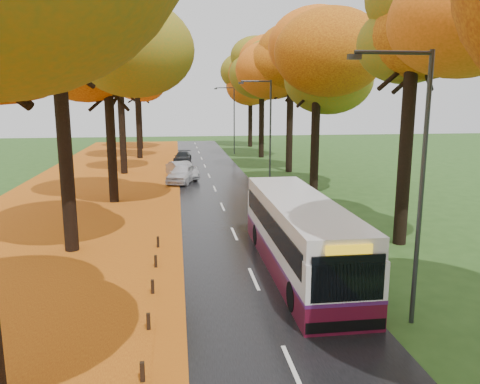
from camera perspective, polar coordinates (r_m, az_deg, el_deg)
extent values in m
cube|color=black|center=(30.22, -2.33, -1.40)|extent=(6.50, 90.00, 0.04)
cube|color=silver|center=(30.21, -2.33, -1.36)|extent=(0.12, 90.00, 0.01)
cube|color=#8F330D|center=(30.74, -19.29, -1.84)|extent=(12.00, 90.00, 0.02)
cube|color=orange|center=(30.09, -8.13, -1.52)|extent=(0.90, 90.00, 0.01)
cylinder|color=black|center=(21.49, -20.57, 4.98)|extent=(0.60, 0.60, 9.15)
ellipsoid|color=orange|center=(21.68, -21.68, 20.16)|extent=(8.00, 8.00, 6.24)
cylinder|color=black|center=(31.24, -15.44, 6.01)|extent=(0.60, 0.60, 8.00)
ellipsoid|color=orange|center=(31.21, -15.94, 15.18)|extent=(9.20, 9.20, 7.18)
cylinder|color=black|center=(43.17, -14.18, 7.83)|extent=(0.60, 0.60, 8.58)
ellipsoid|color=orange|center=(43.21, -14.54, 14.94)|extent=(8.00, 8.00, 6.24)
cylinder|color=black|center=(54.05, -12.29, 8.87)|extent=(0.60, 0.60, 9.15)
ellipsoid|color=orange|center=(54.12, -12.55, 14.93)|extent=(9.20, 9.20, 7.18)
cylinder|color=black|center=(64.08, -12.12, 8.72)|extent=(0.60, 0.60, 8.00)
ellipsoid|color=orange|center=(64.06, -12.31, 13.19)|extent=(8.00, 8.00, 6.24)
cylinder|color=black|center=(22.43, 19.57, 5.37)|extent=(0.60, 0.60, 9.22)
ellipsoid|color=orange|center=(22.63, 20.60, 20.02)|extent=(8.20, 8.20, 6.40)
cylinder|color=black|center=(33.37, 9.15, 6.76)|extent=(0.60, 0.60, 8.19)
ellipsoid|color=orange|center=(33.37, 9.44, 15.55)|extent=(9.20, 9.20, 7.18)
cylinder|color=black|center=(43.14, 6.08, 8.20)|extent=(0.60, 0.60, 8.70)
ellipsoid|color=orange|center=(43.19, 6.23, 15.42)|extent=(8.20, 8.20, 6.40)
cylinder|color=black|center=(53.76, 2.64, 9.14)|extent=(0.60, 0.60, 9.22)
ellipsoid|color=orange|center=(53.84, 2.70, 15.27)|extent=(9.20, 9.20, 7.18)
cylinder|color=black|center=(65.70, 1.26, 9.11)|extent=(0.60, 0.60, 8.19)
ellipsoid|color=orange|center=(65.70, 1.28, 13.57)|extent=(8.20, 8.20, 6.40)
cube|color=black|center=(12.22, -11.81, -20.69)|extent=(0.11, 0.11, 0.52)
cube|color=black|center=(14.49, -11.10, -15.25)|extent=(0.11, 0.11, 0.52)
cube|color=black|center=(16.85, -10.60, -11.30)|extent=(0.11, 0.11, 0.52)
cube|color=black|center=(19.28, -10.24, -8.33)|extent=(0.11, 0.11, 0.52)
cube|color=black|center=(21.74, -9.96, -6.03)|extent=(0.11, 0.11, 0.52)
cylinder|color=#333538|center=(14.42, 21.22, -0.21)|extent=(0.14, 0.14, 8.00)
cylinder|color=#333538|center=(13.71, 18.24, 15.84)|extent=(2.20, 0.11, 0.11)
cube|color=#333538|center=(13.27, 13.76, 15.72)|extent=(0.35, 0.18, 0.14)
cylinder|color=#333538|center=(35.14, 3.71, 6.95)|extent=(0.14, 0.14, 8.00)
cylinder|color=#333538|center=(34.86, 1.97, 13.34)|extent=(2.20, 0.11, 0.11)
cube|color=#333538|center=(34.69, 0.13, 13.16)|extent=(0.35, 0.18, 0.14)
cylinder|color=#333538|center=(56.83, -0.71, 8.66)|extent=(0.14, 0.14, 8.00)
cylinder|color=#333538|center=(56.66, -1.86, 12.59)|extent=(2.20, 0.11, 0.11)
cube|color=#333538|center=(56.55, -2.99, 12.46)|extent=(0.35, 0.18, 0.14)
cube|color=#4D0C1F|center=(18.83, 7.13, -8.01)|extent=(2.45, 10.72, 0.88)
cube|color=silver|center=(18.51, 7.21, -4.88)|extent=(2.45, 10.72, 1.27)
cube|color=silver|center=(18.26, 7.29, -1.94)|extent=(2.40, 10.51, 0.68)
cube|color=#491857|center=(18.68, 7.17, -6.60)|extent=(2.47, 10.74, 0.12)
cube|color=black|center=(18.40, 7.24, -3.71)|extent=(2.48, 9.86, 0.83)
cube|color=black|center=(13.64, 13.01, -10.24)|extent=(2.14, 0.06, 1.36)
cube|color=yellow|center=(13.35, 13.18, -6.86)|extent=(1.34, 0.06, 0.27)
cube|color=black|center=(14.24, 12.72, -15.58)|extent=(2.39, 0.12, 0.34)
cylinder|color=black|center=(15.27, 6.59, -12.55)|extent=(0.27, 0.97, 0.97)
cylinder|color=black|center=(15.93, 14.44, -11.81)|extent=(0.27, 0.97, 0.97)
cylinder|color=black|center=(21.58, 2.13, -5.25)|extent=(0.27, 0.97, 0.97)
cylinder|color=black|center=(22.05, 7.78, -4.99)|extent=(0.27, 0.97, 0.97)
imported|color=silver|center=(37.72, -7.01, 2.26)|extent=(3.03, 4.67, 1.48)
imported|color=gray|center=(39.57, -7.08, 2.64)|extent=(2.85, 4.54, 1.41)
imported|color=black|center=(49.64, -7.01, 4.25)|extent=(2.11, 4.13, 1.15)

